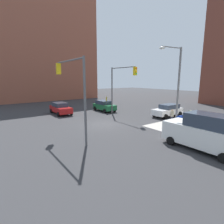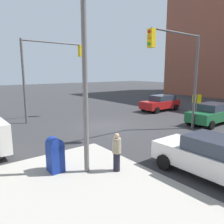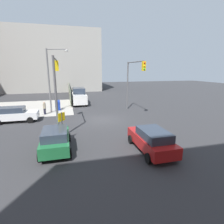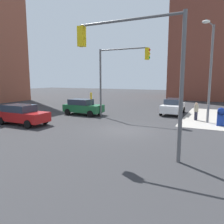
% 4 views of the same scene
% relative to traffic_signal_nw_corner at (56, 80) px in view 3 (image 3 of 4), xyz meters
% --- Properties ---
extents(ground_plane, '(120.00, 120.00, 0.00)m').
position_rel_traffic_signal_nw_corner_xyz_m(ground_plane, '(2.61, -4.50, -4.60)').
color(ground_plane, '#333335').
extents(sidewalk_corner, '(12.00, 12.00, 0.01)m').
position_rel_traffic_signal_nw_corner_xyz_m(sidewalk_corner, '(11.61, 4.50, -4.60)').
color(sidewalk_corner, '#ADA89E').
rests_on(sidewalk_corner, ground).
extents(construction_fence, '(19.54, 0.12, 2.40)m').
position_rel_traffic_signal_nw_corner_xyz_m(construction_fence, '(20.38, -1.30, -3.40)').
color(construction_fence, slate).
rests_on(construction_fence, ground).
extents(building_loft_east, '(20.00, 24.00, 15.27)m').
position_rel_traffic_signal_nw_corner_xyz_m(building_loft_east, '(38.61, 2.32, 3.03)').
color(building_loft_east, '#9E9B93').
rests_on(building_loft_east, ground).
extents(traffic_signal_nw_corner, '(5.01, 0.36, 6.50)m').
position_rel_traffic_signal_nw_corner_xyz_m(traffic_signal_nw_corner, '(0.00, 0.00, 0.00)').
color(traffic_signal_nw_corner, '#59595B').
rests_on(traffic_signal_nw_corner, ground).
extents(traffic_signal_se_corner, '(5.42, 0.36, 6.50)m').
position_rel_traffic_signal_nw_corner_xyz_m(traffic_signal_se_corner, '(5.04, -9.00, 0.03)').
color(traffic_signal_se_corner, '#59595B').
rests_on(traffic_signal_se_corner, ground).
extents(street_lamp_corner, '(0.81, 2.64, 8.00)m').
position_rel_traffic_signal_nw_corner_xyz_m(street_lamp_corner, '(7.74, 0.94, 0.10)').
color(street_lamp_corner, slate).
rests_on(street_lamp_corner, ground).
extents(warning_sign_two_way, '(0.48, 0.48, 2.40)m').
position_rel_traffic_signal_nw_corner_xyz_m(warning_sign_two_way, '(-2.79, -0.34, -2.96)').
color(warning_sign_two_way, '#4C4C4C').
rests_on(warning_sign_two_way, ground).
extents(mailbox_blue, '(0.56, 0.64, 1.43)m').
position_rel_traffic_signal_nw_corner_xyz_m(mailbox_blue, '(8.81, 0.50, -3.84)').
color(mailbox_blue, navy).
rests_on(mailbox_blue, ground).
extents(coupe_green, '(4.04, 2.02, 1.62)m').
position_rel_traffic_signal_nw_corner_xyz_m(coupe_green, '(-4.09, 0.11, -3.76)').
color(coupe_green, '#1E6638').
rests_on(coupe_green, ground).
extents(hatchback_red, '(4.45, 2.02, 1.62)m').
position_rel_traffic_signal_nw_corner_xyz_m(hatchback_red, '(-5.82, -6.22, -3.76)').
color(hatchback_red, '#B21919').
rests_on(hatchback_red, ground).
extents(coupe_white, '(2.02, 4.49, 1.62)m').
position_rel_traffic_signal_nw_corner_xyz_m(coupe_white, '(4.26, 4.72, -3.76)').
color(coupe_white, white).
rests_on(coupe_white, ground).
extents(van_white_delivery, '(5.40, 2.32, 2.62)m').
position_rel_traffic_signal_nw_corner_xyz_m(van_white_delivery, '(12.71, -2.70, -3.32)').
color(van_white_delivery, white).
rests_on(van_white_delivery, ground).
extents(pedestrian_crossing, '(0.36, 0.36, 1.61)m').
position_rel_traffic_signal_nw_corner_xyz_m(pedestrian_crossing, '(6.81, 2.00, -3.77)').
color(pedestrian_crossing, '#9E937A').
rests_on(pedestrian_crossing, ground).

